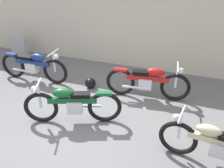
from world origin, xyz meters
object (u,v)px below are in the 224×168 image
(helmet, at_px, (90,83))
(motorcycle_blue, at_px, (34,66))
(stone_marker, at_px, (20,48))
(motorcycle_red, at_px, (148,82))
(motorcycle_green, at_px, (72,104))
(motorcycle_cream, at_px, (216,145))

(helmet, relative_size, motorcycle_blue, 0.14)
(stone_marker, distance_m, motorcycle_red, 4.83)
(stone_marker, height_order, motorcycle_red, motorcycle_red)
(stone_marker, distance_m, motorcycle_green, 4.30)
(motorcycle_red, bearing_deg, stone_marker, 159.30)
(motorcycle_blue, relative_size, motorcycle_cream, 1.05)
(motorcycle_blue, bearing_deg, motorcycle_green, -37.93)
(stone_marker, xyz_separation_m, motorcycle_cream, (6.28, -2.93, 0.07))
(stone_marker, distance_m, helmet, 3.34)
(helmet, bearing_deg, motorcycle_red, 1.20)
(motorcycle_cream, bearing_deg, motorcycle_green, 0.11)
(motorcycle_blue, bearing_deg, stone_marker, 137.42)
(motorcycle_cream, bearing_deg, stone_marker, -19.18)
(motorcycle_cream, bearing_deg, motorcycle_blue, -13.45)
(stone_marker, relative_size, motorcycle_blue, 0.34)
(motorcycle_red, distance_m, motorcycle_blue, 3.26)
(helmet, bearing_deg, motorcycle_blue, -176.02)
(motorcycle_cream, height_order, motorcycle_green, motorcycle_green)
(motorcycle_red, height_order, motorcycle_cream, motorcycle_red)
(helmet, xyz_separation_m, motorcycle_red, (1.57, 0.03, 0.31))
(motorcycle_blue, relative_size, motorcycle_green, 1.05)
(stone_marker, xyz_separation_m, motorcycle_blue, (1.45, -1.24, 0.09))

